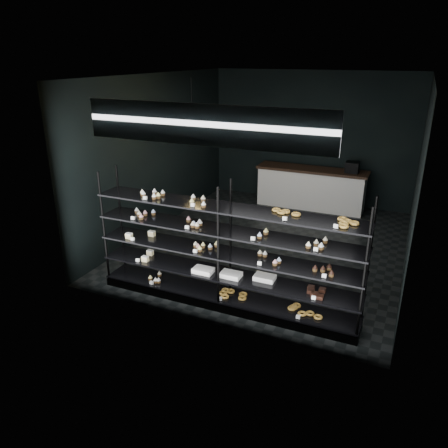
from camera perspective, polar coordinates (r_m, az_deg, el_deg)
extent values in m
cube|color=black|center=(8.81, 6.07, -2.49)|extent=(5.00, 6.00, 0.01)
cube|color=black|center=(8.07, 6.99, 18.71)|extent=(5.00, 6.00, 0.01)
cube|color=black|center=(11.14, 11.31, 10.89)|extent=(5.00, 0.01, 3.20)
cube|color=black|center=(5.62, -2.91, 1.04)|extent=(5.00, 0.01, 3.20)
cube|color=black|center=(9.33, -8.47, 9.08)|extent=(0.01, 6.00, 3.20)
cube|color=black|center=(7.94, 23.99, 5.30)|extent=(0.01, 6.00, 3.20)
cube|color=black|center=(6.72, 0.06, -9.94)|extent=(4.00, 0.50, 0.12)
cylinder|color=black|center=(7.09, -15.41, -0.65)|extent=(0.04, 0.04, 1.85)
cylinder|color=black|center=(7.41, -13.31, 0.51)|extent=(0.04, 0.04, 1.85)
cylinder|color=black|center=(6.10, -0.77, -3.49)|extent=(0.04, 0.04, 1.85)
cylinder|color=black|center=(6.47, 0.85, -1.99)|extent=(0.04, 0.04, 1.85)
cylinder|color=black|center=(5.66, 17.82, -6.73)|extent=(0.04, 0.04, 1.85)
cylinder|color=black|center=(6.05, 18.34, -4.89)|extent=(0.04, 0.04, 1.85)
cube|color=black|center=(6.67, 0.06, -9.28)|extent=(4.00, 0.50, 0.03)
cube|color=black|center=(6.50, 0.06, -6.63)|extent=(4.00, 0.50, 0.02)
cube|color=black|center=(6.34, 0.06, -3.83)|extent=(4.00, 0.50, 0.02)
cube|color=black|center=(6.20, 0.07, -0.91)|extent=(4.00, 0.50, 0.02)
cube|color=black|center=(6.08, 0.07, 2.15)|extent=(4.00, 0.50, 0.02)
cube|color=white|center=(6.49, -10.54, 3.39)|extent=(0.06, 0.04, 0.06)
cube|color=white|center=(6.06, -3.77, 2.42)|extent=(0.06, 0.04, 0.06)
cube|color=white|center=(5.62, 7.64, 0.73)|extent=(0.05, 0.04, 0.06)
cube|color=white|center=(5.48, 14.83, -0.36)|extent=(0.06, 0.04, 0.06)
cube|color=white|center=(6.71, -11.78, 0.75)|extent=(0.06, 0.04, 0.06)
cube|color=white|center=(6.26, -5.13, -0.40)|extent=(0.06, 0.04, 0.06)
cube|color=white|center=(5.86, 3.88, -1.94)|extent=(0.05, 0.04, 0.06)
cube|color=white|center=(5.66, 11.68, -3.23)|extent=(0.06, 0.04, 0.06)
cube|color=white|center=(6.88, -12.02, -1.90)|extent=(0.06, 0.04, 0.06)
cube|color=white|center=(6.32, -3.47, -3.61)|extent=(0.06, 0.04, 0.06)
cube|color=white|center=(5.96, 5.12, -5.25)|extent=(0.05, 0.04, 0.06)
cube|color=white|center=(5.79, 12.76, -6.60)|extent=(0.06, 0.04, 0.06)
cube|color=white|center=(6.99, -11.45, -4.61)|extent=(0.06, 0.04, 0.06)
cube|color=white|center=(5.97, 11.62, -9.42)|extent=(0.06, 0.04, 0.06)
cube|color=white|center=(7.03, -9.67, -7.54)|extent=(0.06, 0.04, 0.06)
cube|color=white|center=(6.49, -0.14, -9.84)|extent=(0.05, 0.04, 0.06)
cube|color=white|center=(6.18, 9.92, -11.95)|extent=(0.06, 0.04, 0.06)
cube|color=#0E0C40|center=(5.40, -2.75, 12.82)|extent=(3.20, 0.04, 0.45)
cube|color=white|center=(5.39, -2.84, 12.79)|extent=(3.30, 0.02, 0.50)
cylinder|color=black|center=(7.71, -4.28, 16.39)|extent=(0.01, 0.01, 0.58)
sphere|color=#F5BC55|center=(7.76, -4.19, 13.17)|extent=(0.29, 0.29, 0.29)
cube|color=silver|center=(10.88, 11.26, 4.47)|extent=(2.53, 0.60, 0.92)
cube|color=black|center=(10.75, 11.45, 6.96)|extent=(2.63, 0.65, 0.06)
cube|color=black|center=(10.57, 16.40, 7.13)|extent=(0.30, 0.30, 0.25)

